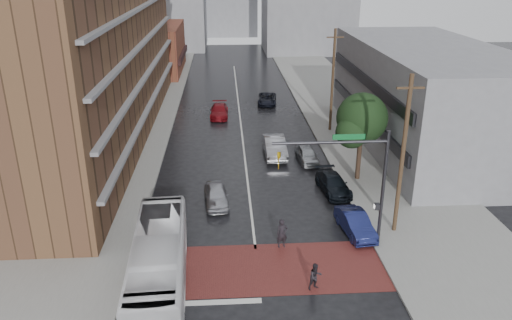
{
  "coord_description": "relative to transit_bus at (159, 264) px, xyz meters",
  "views": [
    {
      "loc": [
        -1.59,
        -22.78,
        15.8
      ],
      "look_at": [
        0.38,
        7.92,
        3.5
      ],
      "focal_mm": 35.0,
      "sensor_mm": 36.0,
      "label": 1
    }
  ],
  "objects": [
    {
      "name": "storefront_west",
      "position": [
        -6.85,
        55.0,
        1.97
      ],
      "size": [
        8.0,
        16.0,
        7.0
      ],
      "primitive_type": "cube",
      "color": "brown",
      "rests_on": "ground"
    },
    {
      "name": "signal_mast",
      "position": [
        10.99,
        3.5,
        3.2
      ],
      "size": [
        6.5,
        0.3,
        7.2
      ],
      "color": "#2D2D33",
      "rests_on": "ground"
    },
    {
      "name": "crosswalk",
      "position": [
        5.15,
        1.5,
        -1.52
      ],
      "size": [
        14.0,
        5.0,
        0.02
      ],
      "primitive_type": "cube",
      "color": "maroon",
      "rests_on": "ground"
    },
    {
      "name": "car_travel_a",
      "position": [
        2.79,
        9.51,
        -0.86
      ],
      "size": [
        1.91,
        4.04,
        1.34
      ],
      "primitive_type": "imported",
      "rotation": [
        0.0,
        0.0,
        0.09
      ],
      "color": "#AAABB2",
      "rests_on": "ground"
    },
    {
      "name": "car_parked_near",
      "position": [
        11.45,
        5.0,
        -0.86
      ],
      "size": [
        1.96,
        4.25,
        1.35
      ],
      "primitive_type": "imported",
      "rotation": [
        0.0,
        0.0,
        0.13
      ],
      "color": "#161C4D",
      "rests_on": "ground"
    },
    {
      "name": "car_parked_mid",
      "position": [
        11.32,
        11.0,
        -0.89
      ],
      "size": [
        2.32,
        4.61,
        1.28
      ],
      "primitive_type": "imported",
      "rotation": [
        0.0,
        0.0,
        0.12
      ],
      "color": "black",
      "rests_on": "ground"
    },
    {
      "name": "building_east",
      "position": [
        21.65,
        21.0,
        2.97
      ],
      "size": [
        11.0,
        26.0,
        9.0
      ],
      "primitive_type": "cube",
      "color": "gray",
      "rests_on": "ground"
    },
    {
      "name": "pedestrian_b",
      "position": [
        7.98,
        -0.5,
        -0.78
      ],
      "size": [
        0.88,
        0.79,
        1.49
      ],
      "primitive_type": "imported",
      "rotation": [
        0.0,
        0.0,
        0.37
      ],
      "color": "black",
      "rests_on": "ground"
    },
    {
      "name": "pedestrian_a",
      "position": [
        6.72,
        3.68,
        -0.63
      ],
      "size": [
        0.72,
        0.53,
        1.8
      ],
      "primitive_type": "imported",
      "rotation": [
        0.0,
        0.0,
        0.16
      ],
      "color": "black",
      "rests_on": "ground"
    },
    {
      "name": "car_parked_far",
      "position": [
        10.35,
        17.0,
        -0.87
      ],
      "size": [
        1.86,
        3.97,
        1.31
      ],
      "primitive_type": "imported",
      "rotation": [
        0.0,
        0.0,
        0.08
      ],
      "color": "#95999C",
      "rests_on": "ground"
    },
    {
      "name": "utility_pole_far",
      "position": [
        13.95,
        25.0,
        3.61
      ],
      "size": [
        1.6,
        0.26,
        10.0
      ],
      "color": "#473321",
      "rests_on": "ground"
    },
    {
      "name": "street_tree",
      "position": [
        13.66,
        13.03,
        3.2
      ],
      "size": [
        4.2,
        4.1,
        6.9
      ],
      "color": "#332319",
      "rests_on": "ground"
    },
    {
      "name": "utility_pole_near",
      "position": [
        13.95,
        5.0,
        3.61
      ],
      "size": [
        1.6,
        0.26,
        10.0
      ],
      "color": "#473321",
      "rests_on": "ground"
    },
    {
      "name": "sidewalk_east",
      "position": [
        16.65,
        26.0,
        -1.45
      ],
      "size": [
        9.0,
        90.0,
        0.15
      ],
      "primitive_type": "cube",
      "color": "gray",
      "rests_on": "ground"
    },
    {
      "name": "suv_travel",
      "position": [
        8.54,
        35.47,
        -0.9
      ],
      "size": [
        2.6,
        4.76,
        1.27
      ],
      "primitive_type": "imported",
      "rotation": [
        0.0,
        0.0,
        -0.11
      ],
      "color": "black",
      "rests_on": "ground"
    },
    {
      "name": "ground",
      "position": [
        5.15,
        1.0,
        -1.53
      ],
      "size": [
        160.0,
        160.0,
        0.0
      ],
      "primitive_type": "plane",
      "color": "black",
      "rests_on": "ground"
    },
    {
      "name": "car_travel_c",
      "position": [
        2.9,
        30.52,
        -0.86
      ],
      "size": [
        2.0,
        4.67,
        1.34
      ],
      "primitive_type": "imported",
      "rotation": [
        0.0,
        0.0,
        -0.03
      ],
      "color": "maroon",
      "rests_on": "ground"
    },
    {
      "name": "sidewalk_west",
      "position": [
        -6.35,
        26.0,
        -1.45
      ],
      "size": [
        9.0,
        90.0,
        0.15
      ],
      "primitive_type": "cube",
      "color": "gray",
      "rests_on": "ground"
    },
    {
      "name": "car_travel_b",
      "position": [
        7.76,
        18.53,
        -0.69
      ],
      "size": [
        1.87,
        5.14,
        1.68
      ],
      "primitive_type": "imported",
      "rotation": [
        0.0,
        0.0,
        0.02
      ],
      "color": "#A7A8AE",
      "rests_on": "ground"
    },
    {
      "name": "transit_bus",
      "position": [
        0.0,
        0.0,
        0.0
      ],
      "size": [
        3.12,
        11.1,
        3.06
      ],
      "primitive_type": "imported",
      "rotation": [
        0.0,
        0.0,
        0.05
      ],
      "color": "white",
      "rests_on": "ground"
    }
  ]
}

